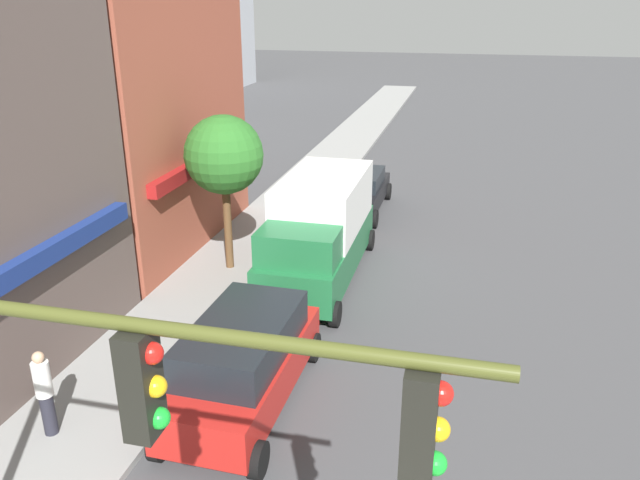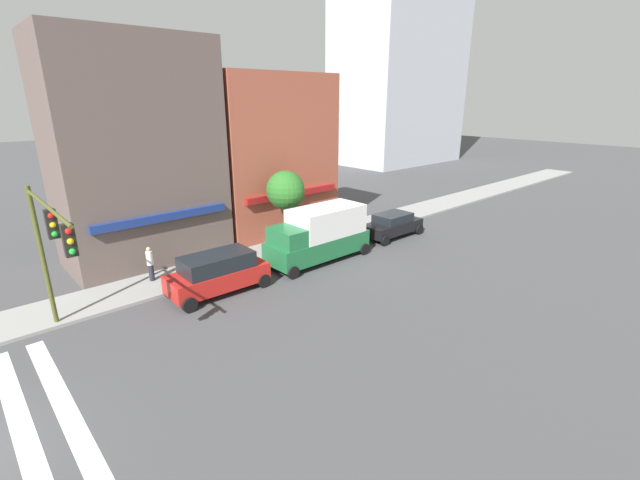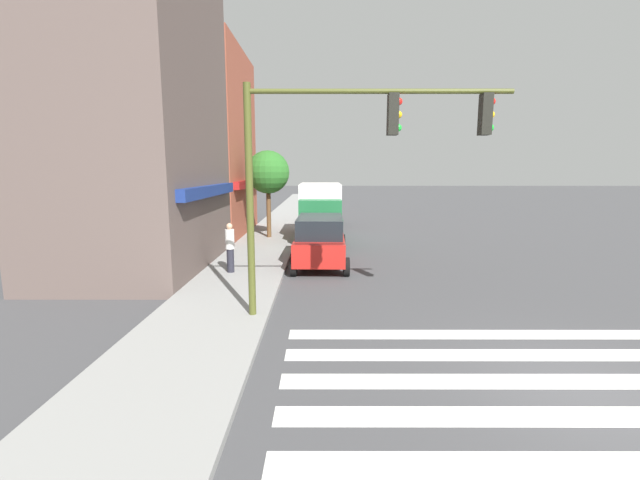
% 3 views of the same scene
% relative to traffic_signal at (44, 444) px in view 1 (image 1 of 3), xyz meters
% --- Properties ---
extents(storefront_row, '(16.87, 5.30, 11.95)m').
position_rel_traffic_signal_xyz_m(storefront_row, '(9.83, 7.50, 1.33)').
color(storefront_row, brown).
rests_on(storefront_row, ground_plane).
extents(traffic_signal, '(0.32, 6.32, 5.78)m').
position_rel_traffic_signal_xyz_m(traffic_signal, '(0.00, 0.00, 0.00)').
color(traffic_signal, '#474C1E').
rests_on(traffic_signal, ground_plane).
extents(suv_red, '(4.74, 2.12, 1.94)m').
position_rel_traffic_signal_xyz_m(suv_red, '(6.50, 0.70, -3.24)').
color(suv_red, '#B21E19').
rests_on(suv_red, ground_plane).
extents(box_truck_green, '(6.21, 2.42, 3.04)m').
position_rel_traffic_signal_xyz_m(box_truck_green, '(12.94, 0.70, -2.69)').
color(box_truck_green, '#1E6638').
rests_on(box_truck_green, ground_plane).
extents(sedan_black, '(4.40, 2.02, 1.59)m').
position_rel_traffic_signal_xyz_m(sedan_black, '(19.48, 0.70, -3.43)').
color(sedan_black, black).
rests_on(sedan_black, ground_plane).
extents(pedestrian_white_shirt, '(0.32, 0.32, 1.77)m').
position_rel_traffic_signal_xyz_m(pedestrian_white_shirt, '(4.55, 3.91, -3.20)').
color(pedestrian_white_shirt, '#23232D').
rests_on(pedestrian_white_shirt, sidewalk_left).
extents(street_tree, '(2.30, 2.30, 4.67)m').
position_rel_traffic_signal_xyz_m(street_tree, '(12.75, 3.50, -0.63)').
color(street_tree, brown).
rests_on(street_tree, sidewalk_left).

